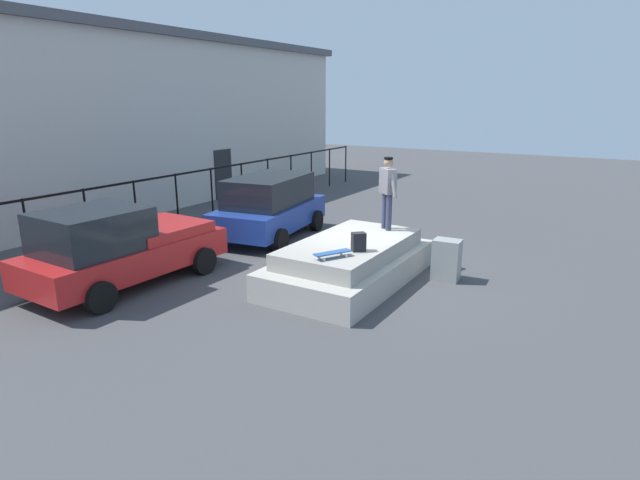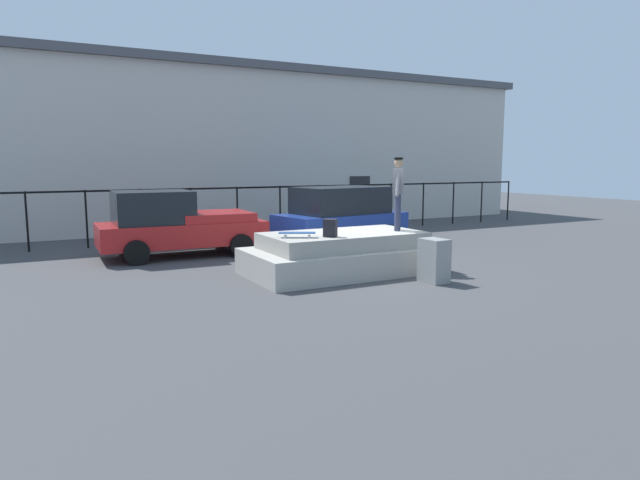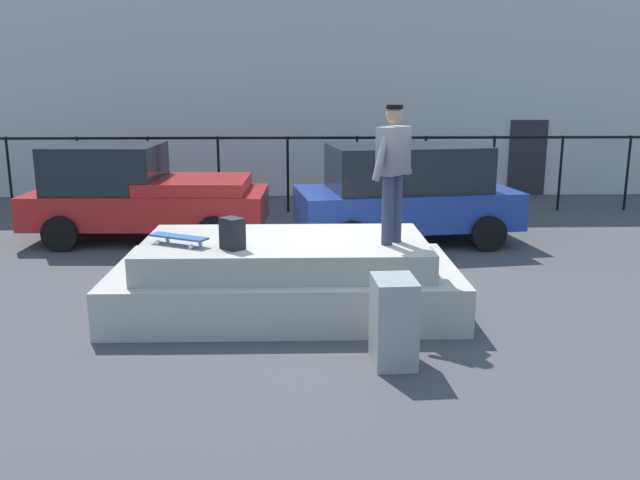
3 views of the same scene
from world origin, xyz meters
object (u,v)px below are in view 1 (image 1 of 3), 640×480
skateboarder (388,188)px  car_red_pickup_near (119,246)px  skateboard (333,253)px  backpack (359,242)px  utility_box (446,260)px  car_blue_hatchback_mid (269,206)px

skateboarder → car_red_pickup_near: bearing=133.5°
skateboarder → car_red_pickup_near: skateboarder is taller
skateboard → backpack: size_ratio=2.04×
car_red_pickup_near → utility_box: car_red_pickup_near is taller
utility_box → backpack: bearing=140.8°
backpack → utility_box: size_ratio=0.41×
skateboarder → utility_box: bearing=-96.1°
skateboarder → skateboard: (-2.70, -0.04, -0.92)m
skateboard → utility_box: 3.02m
backpack → skateboarder: bearing=-127.2°
skateboarder → backpack: size_ratio=4.44×
skateboarder → backpack: 2.18m
car_red_pickup_near → skateboard: bearing=-71.1°
skateboarder → backpack: bearing=-172.5°
skateboarder → car_blue_hatchback_mid: size_ratio=0.41×
car_blue_hatchback_mid → utility_box: (-0.99, -5.72, -0.48)m
car_blue_hatchback_mid → skateboarder: bearing=-101.2°
skateboard → car_blue_hatchback_mid: car_blue_hatchback_mid is taller
car_red_pickup_near → car_blue_hatchback_mid: 5.07m
car_red_pickup_near → utility_box: size_ratio=4.74×
skateboarder → skateboard: skateboarder is taller
backpack → utility_box: (1.83, -1.33, -0.67)m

